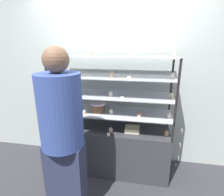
# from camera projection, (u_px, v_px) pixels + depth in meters

# --- Properties ---
(ground_plane) EXTENTS (20.00, 20.00, 0.00)m
(ground_plane) POSITION_uv_depth(u_px,v_px,m) (112.00, 168.00, 2.62)
(ground_plane) COLOR #2D2D33
(back_wall) EXTENTS (8.00, 0.05, 2.60)m
(back_wall) POSITION_uv_depth(u_px,v_px,m) (117.00, 78.00, 2.61)
(back_wall) COLOR #A8B2AD
(back_wall) RESTS_ON ground_plane
(display_base) EXTENTS (1.56, 0.48, 0.66)m
(display_base) POSITION_uv_depth(u_px,v_px,m) (112.00, 149.00, 2.52)
(display_base) COLOR #333338
(display_base) RESTS_ON ground_plane
(display_riser_lower) EXTENTS (1.56, 0.48, 0.24)m
(display_riser_lower) POSITION_uv_depth(u_px,v_px,m) (112.00, 113.00, 2.36)
(display_riser_lower) COLOR black
(display_riser_lower) RESTS_ON display_base
(display_riser_middle) EXTENTS (1.56, 0.48, 0.24)m
(display_riser_middle) POSITION_uv_depth(u_px,v_px,m) (112.00, 95.00, 2.29)
(display_riser_middle) COLOR black
(display_riser_middle) RESTS_ON display_riser_lower
(display_riser_upper) EXTENTS (1.56, 0.48, 0.24)m
(display_riser_upper) POSITION_uv_depth(u_px,v_px,m) (112.00, 77.00, 2.22)
(display_riser_upper) COLOR black
(display_riser_upper) RESTS_ON display_riser_middle
(display_riser_top) EXTENTS (1.56, 0.48, 0.24)m
(display_riser_top) POSITION_uv_depth(u_px,v_px,m) (112.00, 57.00, 2.15)
(display_riser_top) COLOR black
(display_riser_top) RESTS_ON display_riser_upper
(layer_cake_centerpiece) EXTENTS (0.19, 0.19, 0.12)m
(layer_cake_centerpiece) POSITION_uv_depth(u_px,v_px,m) (98.00, 107.00, 2.35)
(layer_cake_centerpiece) COLOR brown
(layer_cake_centerpiece) RESTS_ON display_riser_lower
(sheet_cake_frosted) EXTENTS (0.19, 0.17, 0.06)m
(sheet_cake_frosted) POSITION_uv_depth(u_px,v_px,m) (132.00, 129.00, 2.33)
(sheet_cake_frosted) COLOR beige
(sheet_cake_frosted) RESTS_ON display_base
(cupcake_0) EXTENTS (0.05, 0.05, 0.06)m
(cupcake_0) POSITION_uv_depth(u_px,v_px,m) (61.00, 124.00, 2.48)
(cupcake_0) COLOR #CCB28C
(cupcake_0) RESTS_ON display_base
(cupcake_1) EXTENTS (0.05, 0.05, 0.06)m
(cupcake_1) POSITION_uv_depth(u_px,v_px,m) (111.00, 130.00, 2.32)
(cupcake_1) COLOR #CCB28C
(cupcake_1) RESTS_ON display_base
(cupcake_2) EXTENTS (0.05, 0.05, 0.06)m
(cupcake_2) POSITION_uv_depth(u_px,v_px,m) (166.00, 133.00, 2.23)
(cupcake_2) COLOR #CCB28C
(cupcake_2) RESTS_ON display_base
(price_tag_0) EXTENTS (0.04, 0.00, 0.04)m
(price_tag_0) POSITION_uv_depth(u_px,v_px,m) (108.00, 134.00, 2.21)
(price_tag_0) COLOR white
(price_tag_0) RESTS_ON display_base
(cupcake_3) EXTENTS (0.05, 0.05, 0.07)m
(cupcake_3) POSITION_uv_depth(u_px,v_px,m) (58.00, 109.00, 2.39)
(cupcake_3) COLOR #CCB28C
(cupcake_3) RESTS_ON display_riser_lower
(cupcake_4) EXTENTS (0.05, 0.05, 0.07)m
(cupcake_4) POSITION_uv_depth(u_px,v_px,m) (84.00, 111.00, 2.29)
(cupcake_4) COLOR #CCB28C
(cupcake_4) RESTS_ON display_riser_lower
(cupcake_5) EXTENTS (0.05, 0.05, 0.07)m
(cupcake_5) POSITION_uv_depth(u_px,v_px,m) (111.00, 111.00, 2.28)
(cupcake_5) COLOR beige
(cupcake_5) RESTS_ON display_riser_lower
(cupcake_6) EXTENTS (0.05, 0.05, 0.07)m
(cupcake_6) POSITION_uv_depth(u_px,v_px,m) (139.00, 114.00, 2.19)
(cupcake_6) COLOR beige
(cupcake_6) RESTS_ON display_riser_lower
(cupcake_7) EXTENTS (0.05, 0.05, 0.07)m
(cupcake_7) POSITION_uv_depth(u_px,v_px,m) (169.00, 115.00, 2.15)
(cupcake_7) COLOR white
(cupcake_7) RESTS_ON display_riser_lower
(price_tag_1) EXTENTS (0.04, 0.00, 0.04)m
(price_tag_1) POSITION_uv_depth(u_px,v_px,m) (73.00, 114.00, 2.22)
(price_tag_1) COLOR white
(price_tag_1) RESTS_ON display_riser_lower
(cupcake_8) EXTENTS (0.05, 0.05, 0.07)m
(cupcake_8) POSITION_uv_depth(u_px,v_px,m) (59.00, 90.00, 2.36)
(cupcake_8) COLOR #CCB28C
(cupcake_8) RESTS_ON display_riser_middle
(cupcake_9) EXTENTS (0.05, 0.05, 0.07)m
(cupcake_9) POSITION_uv_depth(u_px,v_px,m) (111.00, 94.00, 2.19)
(cupcake_9) COLOR #CCB28C
(cupcake_9) RESTS_ON display_riser_middle
(cupcake_10) EXTENTS (0.05, 0.05, 0.07)m
(cupcake_10) POSITION_uv_depth(u_px,v_px,m) (172.00, 96.00, 2.11)
(cupcake_10) COLOR #CCB28C
(cupcake_10) RESTS_ON display_riser_middle
(price_tag_2) EXTENTS (0.04, 0.00, 0.04)m
(price_tag_2) POSITION_uv_depth(u_px,v_px,m) (122.00, 98.00, 2.04)
(price_tag_2) COLOR white
(price_tag_2) RESTS_ON display_riser_middle
(cupcake_11) EXTENTS (0.06, 0.06, 0.07)m
(cupcake_11) POSITION_uv_depth(u_px,v_px,m) (58.00, 72.00, 2.29)
(cupcake_11) COLOR white
(cupcake_11) RESTS_ON display_riser_upper
(cupcake_12) EXTENTS (0.06, 0.06, 0.07)m
(cupcake_12) POSITION_uv_depth(u_px,v_px,m) (112.00, 74.00, 2.13)
(cupcake_12) COLOR beige
(cupcake_12) RESTS_ON display_riser_upper
(cupcake_13) EXTENTS (0.06, 0.06, 0.07)m
(cupcake_13) POSITION_uv_depth(u_px,v_px,m) (173.00, 76.00, 2.01)
(cupcake_13) COLOR beige
(cupcake_13) RESTS_ON display_riser_upper
(price_tag_3) EXTENTS (0.04, 0.00, 0.04)m
(price_tag_3) POSITION_uv_depth(u_px,v_px,m) (129.00, 78.00, 1.96)
(price_tag_3) COLOR white
(price_tag_3) RESTS_ON display_riser_upper
(cupcake_14) EXTENTS (0.05, 0.05, 0.07)m
(cupcake_14) POSITION_uv_depth(u_px,v_px,m) (56.00, 53.00, 2.22)
(cupcake_14) COLOR beige
(cupcake_14) RESTS_ON display_riser_top
(cupcake_15) EXTENTS (0.05, 0.05, 0.07)m
(cupcake_15) POSITION_uv_depth(u_px,v_px,m) (91.00, 54.00, 2.05)
(cupcake_15) COLOR #CCB28C
(cupcake_15) RESTS_ON display_riser_top
(cupcake_16) EXTENTS (0.05, 0.05, 0.07)m
(cupcake_16) POSITION_uv_depth(u_px,v_px,m) (131.00, 54.00, 1.98)
(cupcake_16) COLOR #CCB28C
(cupcake_16) RESTS_ON display_riser_top
(cupcake_17) EXTENTS (0.05, 0.05, 0.07)m
(cupcake_17) POSITION_uv_depth(u_px,v_px,m) (174.00, 54.00, 1.89)
(cupcake_17) COLOR #CCB28C
(cupcake_17) RESTS_ON display_riser_top
(price_tag_4) EXTENTS (0.04, 0.00, 0.04)m
(price_tag_4) POSITION_uv_depth(u_px,v_px,m) (85.00, 55.00, 1.97)
(price_tag_4) COLOR white
(price_tag_4) RESTS_ON display_riser_top
(customer_figure) EXTENTS (0.41, 0.41, 1.76)m
(customer_figure) POSITION_uv_depth(u_px,v_px,m) (63.00, 133.00, 1.70)
(customer_figure) COLOR #282D47
(customer_figure) RESTS_ON ground_plane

